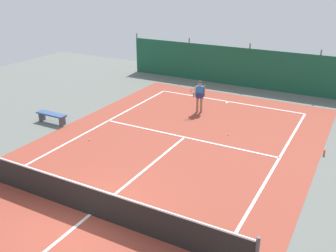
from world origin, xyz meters
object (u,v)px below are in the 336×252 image
tennis_player (199,94)px  tennis_ball_by_sideline (201,98)px  tennis_net (89,200)px  tennis_ball_midcourt (89,140)px  courtside_bench (52,116)px  water_bottle (324,153)px  tennis_ball_near_player (228,134)px  parked_car (325,73)px

tennis_player → tennis_ball_by_sideline: size_ratio=24.85×
tennis_net → tennis_ball_midcourt: bearing=129.8°
tennis_ball_midcourt → courtside_bench: (-2.84, 0.74, 0.34)m
tennis_ball_midcourt → tennis_player: bearing=63.5°
tennis_ball_by_sideline → courtside_bench: (-4.72, -6.83, 0.34)m
tennis_ball_midcourt → tennis_ball_by_sideline: size_ratio=1.00×
tennis_net → water_bottle: tennis_net is taller
tennis_ball_by_sideline → tennis_player: bearing=-68.5°
tennis_player → tennis_ball_midcourt: 6.16m
tennis_net → tennis_ball_near_player: tennis_net is taller
tennis_net → parked_car: size_ratio=2.32×
tennis_player → courtside_bench: bearing=20.0°
tennis_net → tennis_ball_by_sideline: size_ratio=153.33×
courtside_bench → water_bottle: 12.18m
courtside_bench → water_bottle: bearing=12.2°
tennis_player → tennis_ball_near_player: tennis_player is taller
parked_car → tennis_player: bearing=-115.7°
tennis_ball_near_player → courtside_bench: 8.34m
tennis_ball_by_sideline → parked_car: parked_car is taller
courtside_bench → tennis_player: bearing=40.3°
tennis_ball_near_player → tennis_ball_by_sideline: same height
tennis_ball_midcourt → water_bottle: size_ratio=0.28×
tennis_net → tennis_ball_midcourt: 5.44m
tennis_ball_midcourt → parked_car: (7.65, 13.58, 0.81)m
tennis_ball_by_sideline → tennis_net: bearing=-82.3°
tennis_ball_midcourt → courtside_bench: size_ratio=0.04×
tennis_player → tennis_ball_midcourt: bearing=43.2°
water_bottle → tennis_ball_by_sideline: bearing=149.4°
tennis_player → tennis_net: bearing=74.2°
parked_car → water_bottle: bearing=-76.6°
tennis_net → water_bottle: bearing=53.2°
tennis_ball_midcourt → tennis_ball_by_sideline: bearing=76.1°
tennis_ball_by_sideline → parked_car: bearing=46.1°
tennis_ball_near_player → tennis_ball_by_sideline: bearing=127.2°
tennis_player → parked_car: size_ratio=0.38×
tennis_net → tennis_ball_near_player: (1.59, 7.54, -0.48)m
tennis_ball_near_player → water_bottle: size_ratio=0.28×
tennis_ball_near_player → tennis_ball_by_sideline: 5.26m
tennis_player → courtside_bench: size_ratio=1.03×
water_bottle → tennis_net: bearing=-126.8°
tennis_net → courtside_bench: (-6.31, 4.90, -0.14)m
tennis_player → courtside_bench: (-5.55, -4.71, -0.59)m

